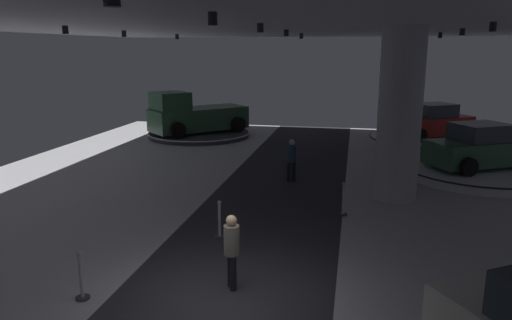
{
  "coord_description": "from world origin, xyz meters",
  "views": [
    {
      "loc": [
        2.41,
        -8.24,
        4.84
      ],
      "look_at": [
        -0.56,
        6.29,
        1.4
      ],
      "focal_mm": 33.95,
      "sensor_mm": 36.0,
      "label": 1
    }
  ],
  "objects_px": {
    "display_platform_deep_left": "(199,134)",
    "display_car_far_right": "(482,148)",
    "display_platform_far_right": "(480,171)",
    "display_platform_deep_right": "(429,140)",
    "column_right": "(400,115)",
    "visitor_walking_far": "(232,247)",
    "pickup_truck_deep_left": "(194,116)",
    "display_car_deep_right": "(431,122)",
    "visitor_walking_near": "(292,158)"
  },
  "relations": [
    {
      "from": "display_platform_deep_left",
      "to": "display_car_far_right",
      "type": "height_order",
      "value": "display_car_far_right"
    },
    {
      "from": "display_platform_far_right",
      "to": "display_platform_deep_right",
      "type": "bearing_deg",
      "value": 99.16
    },
    {
      "from": "column_right",
      "to": "visitor_walking_far",
      "type": "distance_m",
      "value": 8.17
    },
    {
      "from": "display_platform_far_right",
      "to": "pickup_truck_deep_left",
      "type": "bearing_deg",
      "value": 156.82
    },
    {
      "from": "display_platform_deep_right",
      "to": "display_platform_deep_left",
      "type": "bearing_deg",
      "value": -178.74
    },
    {
      "from": "display_platform_far_right",
      "to": "display_car_deep_right",
      "type": "bearing_deg",
      "value": 98.91
    },
    {
      "from": "column_right",
      "to": "pickup_truck_deep_left",
      "type": "xyz_separation_m",
      "value": [
        -10.12,
        9.45,
        -1.55
      ]
    },
    {
      "from": "display_car_deep_right",
      "to": "display_platform_deep_left",
      "type": "bearing_deg",
      "value": -178.67
    },
    {
      "from": "display_platform_far_right",
      "to": "visitor_walking_near",
      "type": "xyz_separation_m",
      "value": [
        -7.06,
        -2.27,
        0.71
      ]
    },
    {
      "from": "visitor_walking_near",
      "to": "visitor_walking_far",
      "type": "distance_m",
      "value": 8.41
    },
    {
      "from": "display_platform_deep_left",
      "to": "display_car_deep_right",
      "type": "relative_size",
      "value": 1.26
    },
    {
      "from": "visitor_walking_far",
      "to": "column_right",
      "type": "bearing_deg",
      "value": 62.12
    },
    {
      "from": "pickup_truck_deep_left",
      "to": "visitor_walking_far",
      "type": "distance_m",
      "value": 17.69
    },
    {
      "from": "display_car_deep_right",
      "to": "visitor_walking_near",
      "type": "xyz_separation_m",
      "value": [
        -6.06,
        -8.6,
        -0.23
      ]
    },
    {
      "from": "display_platform_deep_left",
      "to": "display_platform_deep_right",
      "type": "bearing_deg",
      "value": 1.26
    },
    {
      "from": "display_platform_deep_right",
      "to": "visitor_walking_near",
      "type": "relative_size",
      "value": 3.82
    },
    {
      "from": "visitor_walking_far",
      "to": "display_platform_far_right",
      "type": "bearing_deg",
      "value": 56.1
    },
    {
      "from": "display_platform_far_right",
      "to": "visitor_walking_far",
      "type": "relative_size",
      "value": 3.73
    },
    {
      "from": "display_platform_deep_right",
      "to": "display_car_far_right",
      "type": "bearing_deg",
      "value": -81.1
    },
    {
      "from": "visitor_walking_near",
      "to": "pickup_truck_deep_left",
      "type": "bearing_deg",
      "value": 128.86
    },
    {
      "from": "visitor_walking_near",
      "to": "visitor_walking_far",
      "type": "height_order",
      "value": "same"
    },
    {
      "from": "column_right",
      "to": "display_platform_far_right",
      "type": "xyz_separation_m",
      "value": [
        3.45,
        3.64,
        -2.55
      ]
    },
    {
      "from": "display_platform_deep_left",
      "to": "display_car_far_right",
      "type": "distance_m",
      "value": 14.66
    },
    {
      "from": "display_platform_deep_right",
      "to": "display_car_deep_right",
      "type": "distance_m",
      "value": 0.93
    },
    {
      "from": "display_car_far_right",
      "to": "visitor_walking_far",
      "type": "bearing_deg",
      "value": -123.83
    },
    {
      "from": "display_platform_deep_right",
      "to": "visitor_walking_near",
      "type": "height_order",
      "value": "visitor_walking_near"
    },
    {
      "from": "pickup_truck_deep_left",
      "to": "display_car_far_right",
      "type": "relative_size",
      "value": 1.16
    },
    {
      "from": "visitor_walking_near",
      "to": "visitor_walking_far",
      "type": "bearing_deg",
      "value": -90.82
    },
    {
      "from": "display_platform_far_right",
      "to": "visitor_walking_near",
      "type": "bearing_deg",
      "value": -162.17
    },
    {
      "from": "visitor_walking_far",
      "to": "display_car_deep_right",
      "type": "bearing_deg",
      "value": 70.02
    },
    {
      "from": "display_platform_deep_left",
      "to": "display_platform_deep_right",
      "type": "height_order",
      "value": "display_platform_deep_right"
    },
    {
      "from": "pickup_truck_deep_left",
      "to": "display_car_far_right",
      "type": "distance_m",
      "value": 14.74
    },
    {
      "from": "pickup_truck_deep_left",
      "to": "visitor_walking_far",
      "type": "bearing_deg",
      "value": -68.81
    },
    {
      "from": "display_platform_deep_left",
      "to": "pickup_truck_deep_left",
      "type": "xyz_separation_m",
      "value": [
        -0.22,
        -0.23,
        1.05
      ]
    },
    {
      "from": "display_platform_far_right",
      "to": "visitor_walking_far",
      "type": "distance_m",
      "value": 12.89
    },
    {
      "from": "pickup_truck_deep_left",
      "to": "display_platform_far_right",
      "type": "relative_size",
      "value": 0.89
    },
    {
      "from": "display_platform_deep_right",
      "to": "visitor_walking_far",
      "type": "relative_size",
      "value": 3.82
    },
    {
      "from": "display_car_deep_right",
      "to": "visitor_walking_far",
      "type": "xyz_separation_m",
      "value": [
        -6.18,
        -17.01,
        -0.23
      ]
    },
    {
      "from": "display_car_far_right",
      "to": "display_platform_deep_left",
      "type": "bearing_deg",
      "value": 155.54
    },
    {
      "from": "display_platform_deep_right",
      "to": "visitor_walking_near",
      "type": "xyz_separation_m",
      "value": [
        -6.04,
        -8.58,
        0.7
      ]
    },
    {
      "from": "display_car_far_right",
      "to": "visitor_walking_near",
      "type": "height_order",
      "value": "display_car_far_right"
    },
    {
      "from": "display_platform_deep_left",
      "to": "visitor_walking_near",
      "type": "distance_m",
      "value": 10.45
    },
    {
      "from": "display_platform_deep_left",
      "to": "display_car_far_right",
      "type": "bearing_deg",
      "value": -24.46
    },
    {
      "from": "display_car_deep_right",
      "to": "visitor_walking_far",
      "type": "distance_m",
      "value": 18.1
    },
    {
      "from": "pickup_truck_deep_left",
      "to": "column_right",
      "type": "bearing_deg",
      "value": -43.05
    },
    {
      "from": "column_right",
      "to": "display_car_deep_right",
      "type": "xyz_separation_m",
      "value": [
        2.46,
        9.97,
        -1.61
      ]
    },
    {
      "from": "pickup_truck_deep_left",
      "to": "display_platform_deep_right",
      "type": "relative_size",
      "value": 0.87
    },
    {
      "from": "column_right",
      "to": "display_platform_far_right",
      "type": "distance_m",
      "value": 5.63
    },
    {
      "from": "display_platform_far_right",
      "to": "display_platform_deep_right",
      "type": "distance_m",
      "value": 6.39
    },
    {
      "from": "pickup_truck_deep_left",
      "to": "visitor_walking_far",
      "type": "height_order",
      "value": "pickup_truck_deep_left"
    }
  ]
}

